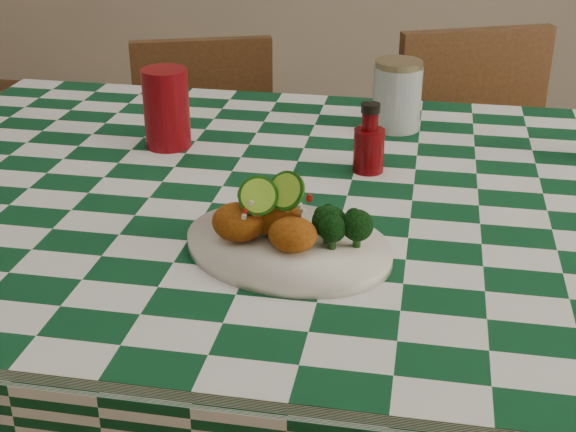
% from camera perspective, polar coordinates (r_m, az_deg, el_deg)
% --- Properties ---
extents(dining_table, '(1.66, 1.06, 0.79)m').
position_cam_1_polar(dining_table, '(1.48, 3.74, -12.50)').
color(dining_table, '#0C3F20').
rests_on(dining_table, ground).
extents(plate, '(0.36, 0.32, 0.02)m').
position_cam_1_polar(plate, '(1.10, 0.00, -2.15)').
color(plate, white).
rests_on(plate, dining_table).
extents(fried_chicken_pile, '(0.14, 0.10, 0.09)m').
position_cam_1_polar(fried_chicken_pile, '(1.08, -0.84, 0.41)').
color(fried_chicken_pile, '#A2500F').
rests_on(fried_chicken_pile, plate).
extents(broccoli_side, '(0.07, 0.07, 0.05)m').
position_cam_1_polar(broccoli_side, '(1.09, 4.06, -0.50)').
color(broccoli_side, black).
rests_on(broccoli_side, plate).
extents(red_tumbler, '(0.10, 0.10, 0.14)m').
position_cam_1_polar(red_tumbler, '(1.47, -8.64, 7.58)').
color(red_tumbler, maroon).
rests_on(red_tumbler, dining_table).
extents(ketchup_bottle, '(0.06, 0.06, 0.12)m').
position_cam_1_polar(ketchup_bottle, '(1.35, 5.80, 5.55)').
color(ketchup_bottle, '#5E0408').
rests_on(ketchup_bottle, dining_table).
extents(mason_jar, '(0.09, 0.09, 0.13)m').
position_cam_1_polar(mason_jar, '(1.56, 7.76, 8.51)').
color(mason_jar, '#B2BCBA').
rests_on(mason_jar, dining_table).
extents(wooden_chair_left, '(0.48, 0.49, 0.82)m').
position_cam_1_polar(wooden_chair_left, '(2.13, -5.42, 0.60)').
color(wooden_chair_left, '#472814').
rests_on(wooden_chair_left, ground).
extents(wooden_chair_right, '(0.53, 0.54, 0.87)m').
position_cam_1_polar(wooden_chair_right, '(2.06, 14.34, -0.26)').
color(wooden_chair_right, '#472814').
rests_on(wooden_chair_right, ground).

